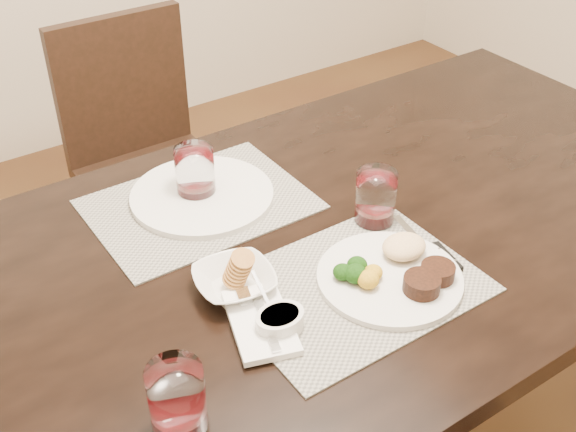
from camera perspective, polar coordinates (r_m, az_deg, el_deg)
dining_table at (r=1.54m, az=2.64°, el=-3.85°), size 2.00×1.00×0.75m
chair_far at (r=2.31m, az=-11.38°, el=5.26°), size 0.42×0.42×0.90m
placemat_near at (r=1.37m, az=5.16°, el=-5.52°), size 0.46×0.34×0.00m
placemat_far at (r=1.58m, az=-7.02°, el=0.92°), size 0.46×0.34×0.00m
dinner_plate at (r=1.38m, az=8.55°, el=-4.42°), size 0.28×0.28×0.05m
napkin_fork at (r=1.28m, az=-2.19°, el=-8.33°), size 0.15×0.21×0.02m
steak_knife at (r=1.46m, az=11.75°, el=-2.71°), size 0.04×0.21×0.01m
cracker_bowl at (r=1.34m, az=-4.26°, el=-5.09°), size 0.17×0.17×0.07m
sauce_ramekin at (r=1.26m, az=-0.66°, el=-8.27°), size 0.09×0.13×0.07m
wine_glass_near at (r=1.50m, az=6.93°, el=1.30°), size 0.08×0.08×0.12m
far_plate at (r=1.60m, az=-6.81°, el=1.65°), size 0.31×0.31×0.01m
wine_glass_far at (r=1.58m, az=-7.33°, el=3.21°), size 0.09×0.09×0.12m
wine_glass_side at (r=1.11m, az=-8.73°, el=-14.30°), size 0.09×0.09×0.12m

